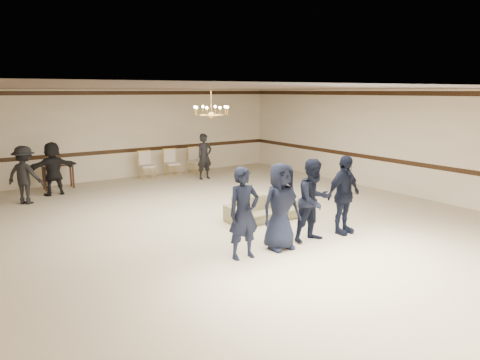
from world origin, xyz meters
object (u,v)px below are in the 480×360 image
Objects in this scene: boy_d at (344,195)px; settee at (267,207)px; banquet_chair_right at (196,161)px; boy_a at (244,213)px; adult_mid at (53,168)px; chandelier at (211,102)px; boy_b at (281,206)px; console_table at (58,177)px; banquet_chair_left at (147,166)px; boy_c at (314,200)px; banquet_chair_mid at (172,163)px; adult_left at (25,175)px; adult_right at (205,156)px.

settee is at bearing 106.12° from boy_d.
boy_a is at bearing -118.31° from banquet_chair_right.
chandelier is at bearing 119.42° from adult_mid.
boy_b is at bearing -117.44° from settee.
banquet_chair_left is at bearing -8.65° from console_table.
boy_c reaches higher than adult_mid.
console_table reaches higher than settee.
boy_b is 0.90m from boy_c.
console_table is (-1.48, 8.49, -0.48)m from boy_a.
chandelier is 0.53× the size of boy_c.
adult_mid is 4.37m from banquet_chair_mid.
settee is 7.50m from console_table.
banquet_chair_right is at bearing -176.85° from adult_mid.
adult_left is 1.14m from adult_mid.
banquet_chair_left is (1.52, 8.29, -0.38)m from boy_a.
settee is at bearing 62.99° from boy_b.
boy_b is 2.22m from settee.
boy_b is 1.00× the size of boy_c.
adult_right is at bearing -47.92° from banquet_chair_mid.
chandelier is 6.15m from banquet_chair_right.
chandelier is at bearing 88.53° from boy_b.
boy_c is at bearing 4.39° from boy_a.
boy_d is (2.70, 0.00, 0.00)m from boy_a.
boy_c is (0.90, 0.00, 0.00)m from boy_b.
banquet_chair_mid is (2.52, 8.29, -0.38)m from boy_a.
boy_a is 7.97m from adult_right.
banquet_chair_left is 1.06× the size of console_table.
settee is 2.04× the size of banquet_chair_left.
adult_mid reaches higher than banquet_chair_right.
boy_a and boy_d have the same top height.
banquet_chair_right is at bearing 78.35° from boy_c.
boy_b is 8.83m from console_table.
adult_right is 1.62× the size of banquet_chair_mid.
banquet_chair_left is (3.31, 0.64, -0.32)m from adult_mid.
settee is 1.26× the size of adult_right.
boy_c is (1.80, 0.00, 0.00)m from boy_a.
chandelier is at bearing 101.58° from boy_c.
console_table is at bearing 111.04° from boy_d.
console_table is (-4.00, 0.20, -0.10)m from banquet_chair_mid.
boy_d reaches higher than settee.
banquet_chair_left is at bearing 174.70° from banquet_chair_right.
adult_right is 2.09m from banquet_chair_left.
console_table is at bearing 172.41° from banquet_chair_right.
boy_d is at bearing 4.39° from boy_a.
boy_b is 1.84× the size of console_table.
boy_c is 1.07× the size of adult_right.
adult_right reaches higher than settee.
boy_b is 8.46m from banquet_chair_mid.
adult_left is (-4.67, 5.11, 0.52)m from settee.
banquet_chair_right is 1.06× the size of console_table.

